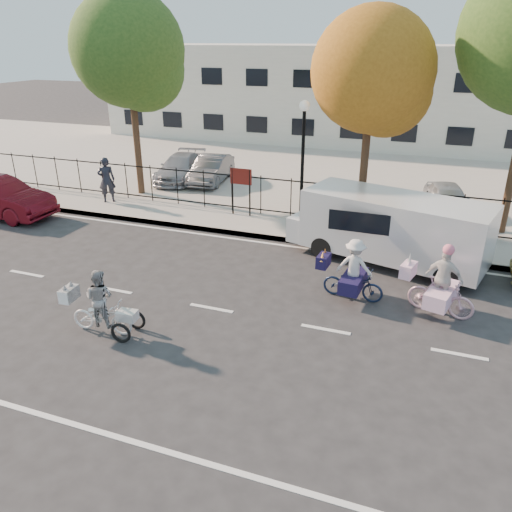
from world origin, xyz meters
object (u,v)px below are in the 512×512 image
at_px(pedestrian, 107,180).
at_px(lot_car_a, 180,168).
at_px(zebra_trike, 101,309).
at_px(lot_car_d, 447,199).
at_px(white_van, 391,227).
at_px(lot_car_c, 211,169).
at_px(bull_bike, 353,275).
at_px(unicorn_bike, 441,289).
at_px(lamppost, 303,141).

bearing_deg(pedestrian, lot_car_a, -140.42).
bearing_deg(zebra_trike, lot_car_d, -37.78).
relative_size(white_van, lot_car_c, 1.72).
xyz_separation_m(white_van, lot_car_a, (-10.39, 6.12, -0.43)).
relative_size(white_van, lot_car_a, 1.57).
bearing_deg(bull_bike, unicorn_bike, -87.43).
relative_size(lot_car_c, lot_car_d, 1.07).
height_order(pedestrian, lot_car_c, pedestrian).
xyz_separation_m(zebra_trike, unicorn_bike, (7.41, 3.59, 0.08)).
bearing_deg(lot_car_a, bull_bike, -51.29).
xyz_separation_m(lamppost, bull_bike, (2.78, -5.00, -2.44)).
bearing_deg(pedestrian, zebra_trike, 89.76).
relative_size(bull_bike, white_van, 0.29).
relative_size(zebra_trike, pedestrian, 1.01).
bearing_deg(lot_car_d, unicorn_bike, -103.09).
height_order(lamppost, lot_car_d, lamppost).
distance_m(unicorn_bike, lot_car_d, 7.86).
relative_size(zebra_trike, bull_bike, 1.02).
distance_m(white_van, lot_car_a, 12.06).
distance_m(lot_car_a, lot_car_d, 12.06).
bearing_deg(lamppost, unicorn_bike, -45.60).
xyz_separation_m(zebra_trike, lot_car_c, (-2.99, 12.62, 0.14)).
relative_size(zebra_trike, white_van, 0.30).
height_order(zebra_trike, bull_bike, bull_bike).
distance_m(unicorn_bike, bull_bike, 2.20).
relative_size(lamppost, lot_car_c, 1.17).
bearing_deg(bull_bike, white_van, -8.47).
bearing_deg(lamppost, zebra_trike, -105.68).
bearing_deg(lot_car_a, zebra_trike, -79.21).
bearing_deg(lot_car_d, pedestrian, -179.39).
xyz_separation_m(lamppost, lot_car_c, (-5.42, 3.95, -2.35)).
distance_m(bull_bike, pedestrian, 11.89).
distance_m(lamppost, bull_bike, 6.22).
relative_size(lamppost, lot_car_d, 1.25).
bearing_deg(white_van, bull_bike, -88.25).
relative_size(unicorn_bike, bull_bike, 1.05).
distance_m(bull_bike, lot_car_c, 12.14).
relative_size(bull_bike, lot_car_c, 0.50).
xyz_separation_m(bull_bike, lot_car_d, (2.25, 7.78, 0.07)).
bearing_deg(pedestrian, lamppost, 147.69).
bearing_deg(unicorn_bike, pedestrian, 84.67).
bearing_deg(lamppost, lot_car_a, 151.28).
height_order(lot_car_c, lot_car_d, lot_car_c).
relative_size(lamppost, zebra_trike, 2.31).
xyz_separation_m(pedestrian, lot_car_a, (1.17, 4.15, -0.34)).
relative_size(pedestrian, lot_car_c, 0.50).
height_order(lamppost, unicorn_bike, lamppost).
height_order(unicorn_bike, lot_car_c, unicorn_bike).
bearing_deg(lamppost, pedestrian, -177.68).
bearing_deg(lamppost, white_van, -33.97).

